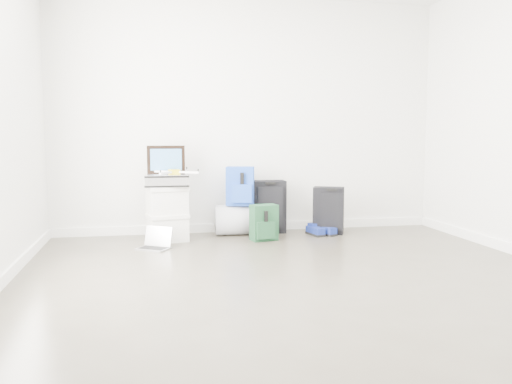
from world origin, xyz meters
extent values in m
plane|color=#3D372D|center=(0.00, 0.00, 0.00)|extent=(5.00, 5.00, 0.00)
cube|color=silver|center=(0.00, 2.50, 1.35)|extent=(4.50, 0.02, 2.70)
cube|color=white|center=(0.00, 2.49, 0.05)|extent=(4.50, 0.02, 0.10)
cube|color=silver|center=(-0.97, 2.06, 0.13)|extent=(0.45, 0.39, 0.25)
cube|color=silver|center=(-0.97, 2.06, 0.27)|extent=(0.47, 0.41, 0.04)
cube|color=silver|center=(-0.97, 2.06, 0.42)|extent=(0.45, 0.39, 0.25)
cube|color=silver|center=(-0.97, 2.06, 0.57)|extent=(0.47, 0.41, 0.04)
cube|color=#B2B2B7|center=(-0.97, 2.06, 0.65)|extent=(0.45, 0.34, 0.13)
cube|color=black|center=(-0.97, 2.16, 0.87)|extent=(0.40, 0.05, 0.30)
cube|color=#26689B|center=(-0.97, 2.14, 0.87)|extent=(0.33, 0.03, 0.23)
cube|color=gold|center=(-0.89, 2.04, 0.74)|extent=(0.13, 0.13, 0.05)
cube|color=white|center=(-0.81, 2.16, 0.74)|extent=(0.17, 0.26, 0.02)
cube|color=white|center=(-1.01, 2.12, 0.74)|extent=(0.26, 0.17, 0.02)
cube|color=white|center=(-0.96, 1.91, 0.74)|extent=(0.17, 0.26, 0.02)
cube|color=white|center=(-0.76, 1.96, 0.74)|extent=(0.26, 0.17, 0.02)
cylinder|color=#999DA2|center=(-0.14, 2.26, 0.17)|extent=(0.58, 0.38, 0.34)
cube|color=#194EA4|center=(-0.14, 2.24, 0.56)|extent=(0.35, 0.26, 0.43)
cube|color=#194EA4|center=(-0.14, 2.14, 0.49)|extent=(0.24, 0.12, 0.21)
cube|color=black|center=(0.20, 2.35, 0.30)|extent=(0.40, 0.23, 0.61)
cube|color=black|center=(0.20, 2.22, 0.30)|extent=(0.29, 0.03, 0.49)
cube|color=black|center=(0.20, 2.22, 0.59)|extent=(0.12, 0.03, 0.02)
cube|color=#143820|center=(0.06, 1.89, 0.19)|extent=(0.30, 0.22, 0.39)
cube|color=#143820|center=(0.06, 1.80, 0.13)|extent=(0.21, 0.09, 0.18)
cube|color=black|center=(0.87, 2.14, 0.27)|extent=(0.39, 0.32, 0.54)
cube|color=black|center=(0.87, 2.03, 0.27)|extent=(0.25, 0.13, 0.43)
cube|color=black|center=(0.87, 2.03, 0.52)|extent=(0.12, 0.07, 0.02)
cube|color=black|center=(0.69, 2.06, 0.01)|extent=(0.17, 0.30, 0.03)
cube|color=navy|center=(0.69, 2.06, 0.06)|extent=(0.16, 0.28, 0.07)
cube|color=black|center=(0.82, 2.06, 0.01)|extent=(0.21, 0.30, 0.03)
cube|color=navy|center=(0.82, 2.06, 0.06)|extent=(0.20, 0.29, 0.07)
cylinder|color=gray|center=(0.91, 2.23, 0.24)|extent=(0.16, 0.16, 0.48)
cube|color=#BCBCC1|center=(-1.13, 1.65, 0.01)|extent=(0.37, 0.35, 0.01)
cube|color=black|center=(-1.13, 1.65, 0.02)|extent=(0.30, 0.26, 0.00)
cube|color=black|center=(-1.07, 1.73, 0.12)|extent=(0.26, 0.18, 0.20)
camera|label=1|loc=(-1.15, -3.74, 1.14)|focal=38.00mm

